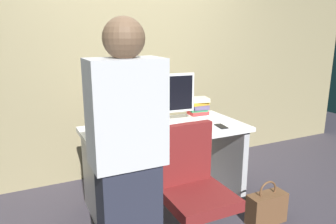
{
  "coord_description": "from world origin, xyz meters",
  "views": [
    {
      "loc": [
        -1.16,
        -2.46,
        1.56
      ],
      "look_at": [
        0.0,
        -0.05,
        0.89
      ],
      "focal_mm": 34.06,
      "sensor_mm": 36.0,
      "label": 1
    }
  ],
  "objects_px": {
    "desk": "(166,151)",
    "person_at_desk": "(128,165)",
    "cup_near_keyboard": "(115,134)",
    "cell_phone": "(221,126)",
    "handbag": "(267,208)",
    "office_chair": "(194,199)",
    "mouse": "(198,125)",
    "monitor": "(167,96)",
    "cup_by_monitor": "(112,124)",
    "keyboard": "(167,131)",
    "book_stack": "(198,107)"
  },
  "relations": [
    {
      "from": "mouse",
      "to": "person_at_desk",
      "type": "bearing_deg",
      "value": -140.36
    },
    {
      "from": "desk",
      "to": "handbag",
      "type": "relative_size",
      "value": 3.81
    },
    {
      "from": "person_at_desk",
      "to": "monitor",
      "type": "relative_size",
      "value": 3.03
    },
    {
      "from": "monitor",
      "to": "cup_by_monitor",
      "type": "xyz_separation_m",
      "value": [
        -0.53,
        -0.0,
        -0.21
      ]
    },
    {
      "from": "desk",
      "to": "cup_near_keyboard",
      "type": "xyz_separation_m",
      "value": [
        -0.5,
        -0.12,
        0.27
      ]
    },
    {
      "from": "person_at_desk",
      "to": "cell_phone",
      "type": "height_order",
      "value": "person_at_desk"
    },
    {
      "from": "desk",
      "to": "monitor",
      "type": "height_order",
      "value": "monitor"
    },
    {
      "from": "desk",
      "to": "person_at_desk",
      "type": "xyz_separation_m",
      "value": [
        -0.64,
        -0.87,
        0.33
      ]
    },
    {
      "from": "office_chair",
      "to": "mouse",
      "type": "xyz_separation_m",
      "value": [
        0.39,
        0.61,
        0.33
      ]
    },
    {
      "from": "mouse",
      "to": "cell_phone",
      "type": "distance_m",
      "value": 0.2
    },
    {
      "from": "person_at_desk",
      "to": "cup_by_monitor",
      "type": "height_order",
      "value": "person_at_desk"
    },
    {
      "from": "cup_near_keyboard",
      "to": "cell_phone",
      "type": "height_order",
      "value": "cup_near_keyboard"
    },
    {
      "from": "keyboard",
      "to": "mouse",
      "type": "xyz_separation_m",
      "value": [
        0.33,
        0.03,
        0.01
      ]
    },
    {
      "from": "book_stack",
      "to": "cell_phone",
      "type": "height_order",
      "value": "book_stack"
    },
    {
      "from": "cup_near_keyboard",
      "to": "cell_phone",
      "type": "bearing_deg",
      "value": -4.99
    },
    {
      "from": "cup_by_monitor",
      "to": "desk",
      "type": "bearing_deg",
      "value": -15.46
    },
    {
      "from": "person_at_desk",
      "to": "cup_near_keyboard",
      "type": "relative_size",
      "value": 18.41
    },
    {
      "from": "office_chair",
      "to": "cup_near_keyboard",
      "type": "distance_m",
      "value": 0.8
    },
    {
      "from": "monitor",
      "to": "book_stack",
      "type": "distance_m",
      "value": 0.42
    },
    {
      "from": "mouse",
      "to": "handbag",
      "type": "distance_m",
      "value": 0.9
    },
    {
      "from": "monitor",
      "to": "handbag",
      "type": "distance_m",
      "value": 1.29
    },
    {
      "from": "person_at_desk",
      "to": "handbag",
      "type": "height_order",
      "value": "person_at_desk"
    },
    {
      "from": "office_chair",
      "to": "cup_near_keyboard",
      "type": "relative_size",
      "value": 10.56
    },
    {
      "from": "handbag",
      "to": "book_stack",
      "type": "bearing_deg",
      "value": 100.87
    },
    {
      "from": "keyboard",
      "to": "handbag",
      "type": "relative_size",
      "value": 1.14
    },
    {
      "from": "person_at_desk",
      "to": "book_stack",
      "type": "bearing_deg",
      "value": 44.2
    },
    {
      "from": "mouse",
      "to": "cup_by_monitor",
      "type": "distance_m",
      "value": 0.76
    },
    {
      "from": "cup_by_monitor",
      "to": "cell_phone",
      "type": "height_order",
      "value": "cup_by_monitor"
    },
    {
      "from": "cup_near_keyboard",
      "to": "keyboard",
      "type": "bearing_deg",
      "value": -3.12
    },
    {
      "from": "desk",
      "to": "mouse",
      "type": "bearing_deg",
      "value": -23.45
    },
    {
      "from": "handbag",
      "to": "cell_phone",
      "type": "bearing_deg",
      "value": 110.12
    },
    {
      "from": "cup_by_monitor",
      "to": "cell_phone",
      "type": "xyz_separation_m",
      "value": [
        0.91,
        -0.33,
        -0.05
      ]
    },
    {
      "from": "cup_near_keyboard",
      "to": "handbag",
      "type": "bearing_deg",
      "value": -25.8
    },
    {
      "from": "desk",
      "to": "person_at_desk",
      "type": "distance_m",
      "value": 1.13
    },
    {
      "from": "keyboard",
      "to": "mouse",
      "type": "height_order",
      "value": "mouse"
    },
    {
      "from": "cup_near_keyboard",
      "to": "person_at_desk",
      "type": "bearing_deg",
      "value": -100.81
    },
    {
      "from": "handbag",
      "to": "person_at_desk",
      "type": "bearing_deg",
      "value": -170.56
    },
    {
      "from": "desk",
      "to": "cup_near_keyboard",
      "type": "bearing_deg",
      "value": -166.48
    },
    {
      "from": "cell_phone",
      "to": "handbag",
      "type": "distance_m",
      "value": 0.78
    },
    {
      "from": "person_at_desk",
      "to": "handbag",
      "type": "bearing_deg",
      "value": 9.44
    },
    {
      "from": "monitor",
      "to": "keyboard",
      "type": "distance_m",
      "value": 0.39
    },
    {
      "from": "book_stack",
      "to": "cup_by_monitor",
      "type": "bearing_deg",
      "value": -175.54
    },
    {
      "from": "person_at_desk",
      "to": "monitor",
      "type": "xyz_separation_m",
      "value": [
        0.72,
        1.0,
        0.16
      ]
    },
    {
      "from": "monitor",
      "to": "cup_near_keyboard",
      "type": "distance_m",
      "value": 0.66
    },
    {
      "from": "monitor",
      "to": "mouse",
      "type": "bearing_deg",
      "value": -51.21
    },
    {
      "from": "keyboard",
      "to": "book_stack",
      "type": "height_order",
      "value": "book_stack"
    },
    {
      "from": "keyboard",
      "to": "cup_near_keyboard",
      "type": "distance_m",
      "value": 0.44
    },
    {
      "from": "keyboard",
      "to": "book_stack",
      "type": "relative_size",
      "value": 1.98
    },
    {
      "from": "mouse",
      "to": "cup_near_keyboard",
      "type": "xyz_separation_m",
      "value": [
        -0.77,
        -0.0,
        0.03
      ]
    },
    {
      "from": "monitor",
      "to": "cup_by_monitor",
      "type": "relative_size",
      "value": 5.47
    }
  ]
}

